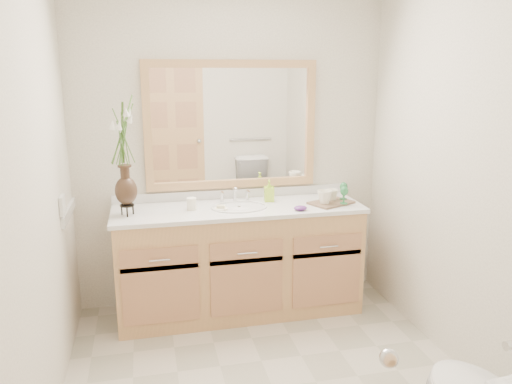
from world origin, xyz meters
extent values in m
cube|color=white|center=(0.00, 1.30, 1.20)|extent=(2.40, 0.02, 2.40)
cube|color=white|center=(0.00, -1.30, 1.20)|extent=(2.40, 0.02, 2.40)
cube|color=white|center=(-1.20, 0.00, 1.20)|extent=(0.02, 2.60, 2.40)
cube|color=white|center=(1.20, 0.00, 1.20)|extent=(0.02, 2.60, 2.40)
cube|color=tan|center=(0.00, 1.01, 0.40)|extent=(1.80, 0.55, 0.80)
cube|color=white|center=(0.00, 1.01, 0.82)|extent=(1.84, 0.57, 0.03)
ellipsoid|color=white|center=(0.00, 0.99, 0.78)|extent=(0.38, 0.30, 0.12)
cylinder|color=silver|center=(0.00, 1.17, 0.89)|extent=(0.02, 0.02, 0.11)
cylinder|color=silver|center=(-0.10, 1.17, 0.87)|extent=(0.02, 0.02, 0.08)
cylinder|color=silver|center=(0.10, 1.17, 0.87)|extent=(0.02, 0.02, 0.08)
cube|color=white|center=(0.00, 1.28, 1.41)|extent=(1.20, 0.01, 0.85)
cube|color=tan|center=(0.00, 1.28, 1.86)|extent=(1.32, 0.04, 0.06)
cube|color=tan|center=(0.00, 1.28, 0.95)|extent=(1.32, 0.04, 0.06)
cube|color=tan|center=(-0.63, 1.28, 1.41)|extent=(0.06, 0.04, 0.85)
cube|color=tan|center=(0.63, 1.28, 1.41)|extent=(0.06, 0.04, 0.85)
cube|color=white|center=(-1.19, 0.76, 0.98)|extent=(0.02, 0.12, 0.12)
cube|color=tan|center=(-0.30, -1.29, 1.00)|extent=(0.80, 0.03, 2.00)
cylinder|color=black|center=(-0.80, 0.97, 0.90)|extent=(0.10, 0.10, 0.01)
ellipsoid|color=black|center=(-0.80, 0.97, 1.00)|extent=(0.15, 0.15, 0.20)
cylinder|color=black|center=(-0.80, 0.97, 1.13)|extent=(0.06, 0.06, 0.09)
cylinder|color=#4C7A33|center=(-0.80, 0.97, 1.36)|extent=(0.05, 0.05, 0.36)
cylinder|color=white|center=(-0.35, 1.01, 0.87)|extent=(0.07, 0.07, 0.09)
cylinder|color=white|center=(-0.14, 0.97, 0.84)|extent=(0.10, 0.10, 0.01)
cube|color=beige|center=(-0.14, 0.97, 0.85)|extent=(0.07, 0.05, 0.02)
imported|color=#B8ED37|center=(0.26, 1.13, 0.91)|extent=(0.08, 0.08, 0.15)
ellipsoid|color=#5A2776|center=(0.41, 0.82, 0.85)|extent=(0.12, 0.11, 0.03)
cube|color=brown|center=(0.70, 0.95, 0.84)|extent=(0.37, 0.32, 0.02)
imported|color=white|center=(0.63, 0.90, 0.90)|extent=(0.12, 0.11, 0.11)
imported|color=white|center=(0.72, 0.98, 0.89)|extent=(0.12, 0.12, 0.09)
cylinder|color=#297C42|center=(0.77, 0.87, 0.85)|extent=(0.06, 0.06, 0.01)
cylinder|color=#297C42|center=(0.77, 0.87, 0.89)|extent=(0.01, 0.01, 0.08)
ellipsoid|color=#297C42|center=(0.77, 0.87, 0.94)|extent=(0.06, 0.06, 0.07)
cylinder|color=#297C42|center=(0.82, 1.00, 0.85)|extent=(0.06, 0.06, 0.01)
cylinder|color=#297C42|center=(0.82, 1.00, 0.89)|extent=(0.01, 0.01, 0.08)
ellipsoid|color=#297C42|center=(0.82, 1.00, 0.94)|extent=(0.06, 0.06, 0.07)
camera|label=1|loc=(-0.67, -2.48, 1.80)|focal=35.00mm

